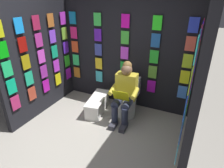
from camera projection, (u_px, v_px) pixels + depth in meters
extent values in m
plane|color=#9E998E|center=(77.00, 158.00, 3.00)|extent=(30.00, 30.00, 0.00)
cube|color=black|center=(126.00, 51.00, 4.08)|extent=(2.95, 0.10, 2.43)
cube|color=#BD7320|center=(77.00, 72.00, 4.77)|extent=(0.17, 0.01, 0.26)
cube|color=#38B7C9|center=(99.00, 76.00, 4.53)|extent=(0.17, 0.01, 0.26)
cube|color=#23A476|center=(124.00, 81.00, 4.30)|extent=(0.17, 0.01, 0.26)
cube|color=purple|center=(151.00, 86.00, 4.06)|extent=(0.17, 0.01, 0.26)
cube|color=#4379E8|center=(182.00, 92.00, 3.82)|extent=(0.17, 0.01, 0.26)
cube|color=#35D36D|center=(76.00, 60.00, 4.64)|extent=(0.17, 0.01, 0.26)
cube|color=yellow|center=(99.00, 64.00, 4.40)|extent=(0.17, 0.01, 0.26)
cube|color=green|center=(124.00, 68.00, 4.16)|extent=(0.17, 0.01, 0.26)
cube|color=#579833|center=(153.00, 72.00, 3.92)|extent=(0.17, 0.01, 0.26)
cube|color=yellow|center=(185.00, 77.00, 3.68)|extent=(0.17, 0.01, 0.26)
cube|color=#EE5325|center=(75.00, 47.00, 4.50)|extent=(0.17, 0.01, 0.26)
cube|color=#3745A0|center=(98.00, 50.00, 4.26)|extent=(0.17, 0.01, 0.26)
cube|color=#C13EE3|center=(124.00, 53.00, 4.02)|extent=(0.17, 0.01, 0.26)
cube|color=green|center=(154.00, 57.00, 3.78)|extent=(0.17, 0.01, 0.26)
cube|color=#AED523|center=(187.00, 61.00, 3.54)|extent=(0.17, 0.01, 0.26)
cube|color=#E82179|center=(74.00, 33.00, 4.37)|extent=(0.17, 0.01, 0.26)
cube|color=#581CB8|center=(98.00, 35.00, 4.13)|extent=(0.17, 0.01, 0.26)
cube|color=green|center=(125.00, 38.00, 3.89)|extent=(0.17, 0.01, 0.26)
cube|color=#1A519F|center=(156.00, 40.00, 3.65)|extent=(0.17, 0.01, 0.26)
cube|color=#C7503D|center=(190.00, 44.00, 3.41)|extent=(0.17, 0.01, 0.26)
cube|color=#107CA5|center=(73.00, 18.00, 4.23)|extent=(0.17, 0.01, 0.26)
cube|color=green|center=(97.00, 19.00, 3.99)|extent=(0.17, 0.01, 0.26)
cube|color=#D30DA8|center=(125.00, 21.00, 3.75)|extent=(0.17, 0.01, 0.26)
cube|color=#27ED20|center=(157.00, 23.00, 3.51)|extent=(0.17, 0.01, 0.26)
cube|color=blue|center=(194.00, 25.00, 3.27)|extent=(0.17, 0.01, 0.26)
cube|color=black|center=(198.00, 81.00, 2.69)|extent=(0.10, 1.91, 2.43)
cube|color=green|center=(189.00, 97.00, 3.64)|extent=(0.01, 0.17, 0.26)
cube|color=#6AB008|center=(187.00, 107.00, 3.32)|extent=(0.01, 0.17, 0.26)
cube|color=teal|center=(184.00, 119.00, 3.01)|extent=(0.01, 0.17, 0.26)
cube|color=#3E42C2|center=(181.00, 133.00, 2.69)|extent=(0.01, 0.17, 0.26)
cube|color=#45AEC9|center=(177.00, 152.00, 2.37)|extent=(0.01, 0.17, 0.26)
cube|color=gold|center=(192.00, 81.00, 3.51)|extent=(0.01, 0.17, 0.26)
cube|color=#10A1BF|center=(190.00, 90.00, 3.19)|extent=(0.01, 0.17, 0.26)
cube|color=#53CF30|center=(188.00, 101.00, 2.87)|extent=(0.01, 0.17, 0.26)
cube|color=teal|center=(185.00, 114.00, 2.55)|extent=(0.01, 0.17, 0.26)
cube|color=#2A5498|center=(181.00, 131.00, 2.24)|extent=(0.01, 0.17, 0.26)
cube|color=#103AF2|center=(196.00, 65.00, 3.37)|extent=(0.01, 0.17, 0.26)
cube|color=#3826E9|center=(194.00, 72.00, 3.05)|extent=(0.01, 0.17, 0.26)
cube|color=#5F19E3|center=(192.00, 81.00, 2.74)|extent=(0.01, 0.17, 0.26)
cube|color=#BB0DA6|center=(189.00, 93.00, 2.42)|extent=(0.01, 0.17, 0.26)
cube|color=blue|center=(186.00, 108.00, 2.10)|extent=(0.01, 0.17, 0.26)
cube|color=#D23A47|center=(199.00, 47.00, 3.23)|extent=(0.01, 0.17, 0.26)
cube|color=olive|center=(198.00, 52.00, 2.92)|extent=(0.01, 0.17, 0.26)
cube|color=#773CE1|center=(196.00, 59.00, 2.60)|extent=(0.01, 0.17, 0.26)
cube|color=#CA8942|center=(194.00, 69.00, 2.28)|extent=(0.01, 0.17, 0.26)
cube|color=#94C42F|center=(191.00, 81.00, 1.97)|extent=(0.01, 0.17, 0.26)
cube|color=#BE1E4C|center=(203.00, 27.00, 3.10)|extent=(0.01, 0.17, 0.26)
cube|color=#2815DB|center=(202.00, 31.00, 2.78)|extent=(0.01, 0.17, 0.26)
cube|color=#9F2C4A|center=(200.00, 35.00, 2.46)|extent=(0.01, 0.17, 0.26)
cube|color=#2965AD|center=(199.00, 42.00, 2.15)|extent=(0.01, 0.17, 0.26)
cube|color=#38E9E3|center=(196.00, 50.00, 1.83)|extent=(0.01, 0.17, 0.26)
cube|color=black|center=(38.00, 55.00, 3.83)|extent=(0.10, 1.91, 2.43)
cube|color=#A8245A|center=(16.00, 103.00, 3.44)|extent=(0.01, 0.17, 0.26)
cube|color=#AD3D29|center=(32.00, 94.00, 3.76)|extent=(0.01, 0.17, 0.26)
cube|color=#AD169F|center=(46.00, 86.00, 4.08)|extent=(0.01, 0.17, 0.26)
cube|color=yellow|center=(58.00, 79.00, 4.39)|extent=(0.01, 0.17, 0.26)
cube|color=purple|center=(69.00, 73.00, 4.71)|extent=(0.01, 0.17, 0.26)
cube|color=#0BAB75|center=(12.00, 87.00, 3.31)|extent=(0.01, 0.17, 0.26)
cube|color=#1CAB7B|center=(29.00, 78.00, 3.62)|extent=(0.01, 0.17, 0.26)
cube|color=purple|center=(44.00, 72.00, 3.94)|extent=(0.01, 0.17, 0.26)
cube|color=#BC31D0|center=(56.00, 66.00, 4.26)|extent=(0.01, 0.17, 0.26)
cube|color=green|center=(67.00, 61.00, 4.58)|extent=(0.01, 0.17, 0.26)
cube|color=#1CB763|center=(7.00, 69.00, 3.17)|extent=(0.01, 0.17, 0.26)
cube|color=#9D8912|center=(26.00, 62.00, 3.49)|extent=(0.01, 0.17, 0.26)
cube|color=#D344CD|center=(42.00, 56.00, 3.81)|extent=(0.01, 0.17, 0.26)
cube|color=#15A175|center=(55.00, 52.00, 4.12)|extent=(0.01, 0.17, 0.26)
cube|color=#5021C2|center=(66.00, 47.00, 4.44)|extent=(0.01, 0.17, 0.26)
cube|color=#0A9E0F|center=(3.00, 50.00, 3.04)|extent=(0.01, 0.17, 0.26)
cube|color=maroon|center=(23.00, 45.00, 3.35)|extent=(0.01, 0.17, 0.26)
cube|color=#AE2D8D|center=(39.00, 40.00, 3.67)|extent=(0.01, 0.17, 0.26)
cube|color=#8541EA|center=(53.00, 37.00, 3.99)|extent=(0.01, 0.17, 0.26)
cube|color=#6FAB31|center=(64.00, 33.00, 4.30)|extent=(0.01, 0.17, 0.26)
cube|color=#1889ED|center=(19.00, 26.00, 3.22)|extent=(0.01, 0.17, 0.26)
cube|color=#9B1D43|center=(36.00, 23.00, 3.53)|extent=(0.01, 0.17, 0.26)
cube|color=#BA6429|center=(51.00, 20.00, 3.85)|extent=(0.01, 0.17, 0.26)
cube|color=#B32DC1|center=(63.00, 18.00, 4.17)|extent=(0.01, 0.17, 0.26)
cylinder|color=white|center=(126.00, 107.00, 3.99)|extent=(0.38, 0.38, 0.40)
cylinder|color=white|center=(127.00, 98.00, 3.90)|extent=(0.41, 0.41, 0.02)
cube|color=white|center=(131.00, 85.00, 4.04)|extent=(0.39, 0.20, 0.36)
cylinder|color=white|center=(129.00, 87.00, 3.97)|extent=(0.39, 0.09, 0.39)
cube|color=gold|center=(127.00, 86.00, 3.76)|extent=(0.41, 0.24, 0.52)
sphere|color=brown|center=(127.00, 70.00, 3.58)|extent=(0.21, 0.21, 0.21)
sphere|color=olive|center=(127.00, 66.00, 3.58)|extent=(0.17, 0.17, 0.17)
cylinder|color=#23283D|center=(128.00, 103.00, 3.66)|extent=(0.17, 0.41, 0.15)
cylinder|color=#23283D|center=(118.00, 101.00, 3.73)|extent=(0.17, 0.41, 0.15)
cylinder|color=#23283D|center=(125.00, 118.00, 3.60)|extent=(0.12, 0.12, 0.42)
cylinder|color=#23283D|center=(115.00, 116.00, 3.67)|extent=(0.12, 0.12, 0.42)
cube|color=#33333D|center=(123.00, 127.00, 3.62)|extent=(0.13, 0.27, 0.09)
cube|color=#33333D|center=(113.00, 125.00, 3.69)|extent=(0.13, 0.27, 0.09)
cylinder|color=gold|center=(135.00, 93.00, 3.54)|extent=(0.10, 0.31, 0.13)
cylinder|color=gold|center=(113.00, 89.00, 3.69)|extent=(0.10, 0.31, 0.13)
cube|color=#A5A409|center=(121.00, 96.00, 3.49)|extent=(0.31, 0.15, 0.23)
cube|color=white|center=(98.00, 105.00, 4.15)|extent=(0.42, 0.83, 0.30)
cube|color=white|center=(97.00, 98.00, 4.08)|extent=(0.44, 0.86, 0.03)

